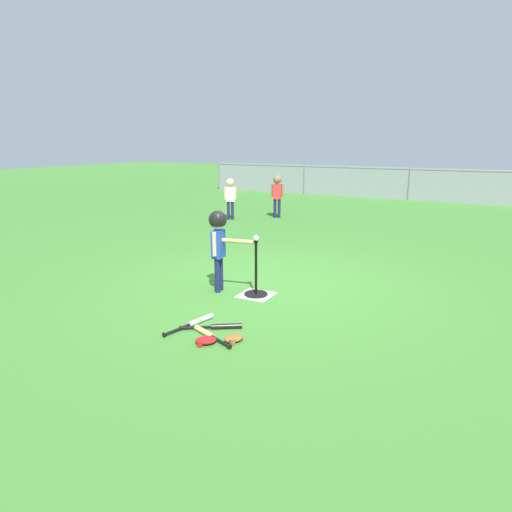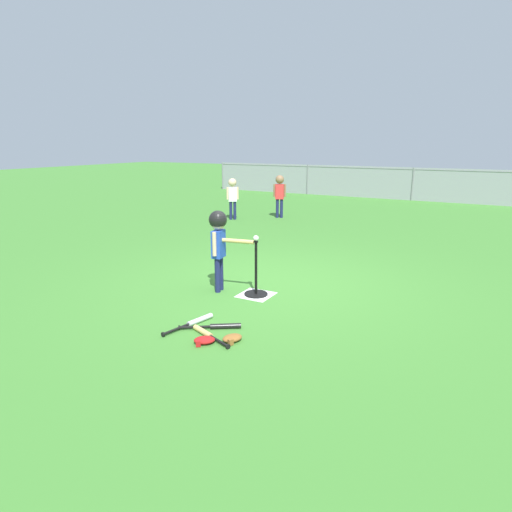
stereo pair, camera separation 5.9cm
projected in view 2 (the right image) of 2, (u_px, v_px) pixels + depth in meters
ground_plane at (271, 284)px, 6.52m from camera, size 60.00×60.00×0.00m
home_plate at (256, 295)px, 6.04m from camera, size 0.44×0.44×0.01m
batting_tee at (256, 286)px, 6.01m from camera, size 0.32×0.32×0.76m
baseball_on_tee at (256, 238)px, 5.84m from camera, size 0.07×0.07×0.07m
batter_child at (219, 234)px, 6.01m from camera, size 0.63×0.32×1.13m
fielder_deep_right at (280, 191)px, 11.99m from camera, size 0.32×0.23×1.16m
fielder_deep_center at (233, 193)px, 11.72m from camera, size 0.28×0.23×1.09m
spare_bat_silver at (195, 322)px, 5.07m from camera, size 0.20×0.71×0.06m
spare_bat_wood at (206, 334)px, 4.76m from camera, size 0.61×0.28×0.06m
spare_bat_black at (219, 326)px, 4.94m from camera, size 0.61×0.43×0.06m
glove_by_plate at (232, 338)px, 4.63m from camera, size 0.24×0.27×0.07m
glove_near_bats at (204, 340)px, 4.58m from camera, size 0.27×0.26×0.07m
outfield_fence at (413, 183)px, 15.60m from camera, size 16.06×0.06×1.15m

